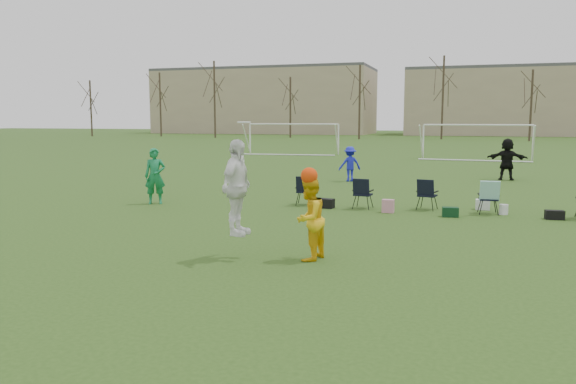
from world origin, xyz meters
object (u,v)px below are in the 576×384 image
at_px(center_contest, 270,201).
at_px(goal_mid, 477,132).
at_px(fielder_green_near, 155,176).
at_px(fielder_black, 507,159).
at_px(goal_left, 293,130).
at_px(fielder_blue, 350,164).

bearing_deg(center_contest, goal_mid, 82.01).
bearing_deg(goal_mid, fielder_green_near, -108.71).
bearing_deg(fielder_black, goal_left, -40.82).
distance_m(fielder_green_near, goal_left, 27.35).
distance_m(fielder_green_near, center_contest, 8.54).
bearing_deg(goal_left, center_contest, -78.71).
distance_m(center_contest, goal_mid, 31.32).
distance_m(fielder_black, goal_left, 21.81).
relative_size(goal_left, goal_mid, 1.00).
relative_size(fielder_black, goal_left, 0.26).
bearing_deg(center_contest, goal_left, 106.29).
height_order(fielder_green_near, fielder_blue, fielder_green_near).
distance_m(fielder_blue, goal_left, 20.27).
distance_m(fielder_green_near, fielder_blue, 9.92).
relative_size(fielder_green_near, goal_mid, 0.25).
relative_size(fielder_blue, goal_mid, 0.21).
xyz_separation_m(fielder_black, goal_mid, (-1.16, 13.65, 0.96)).
height_order(center_contest, goal_left, center_contest).
relative_size(center_contest, goal_mid, 0.37).
bearing_deg(goal_mid, center_contest, -93.99).
height_order(goal_left, goal_mid, same).
bearing_deg(fielder_blue, fielder_black, 171.65).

